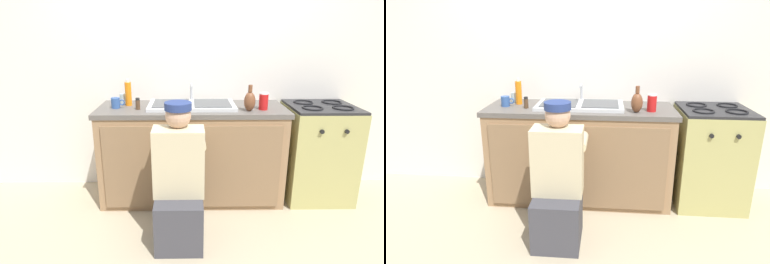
# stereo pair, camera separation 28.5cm
# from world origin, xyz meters

# --- Properties ---
(ground_plane) EXTENTS (12.00, 12.00, 0.00)m
(ground_plane) POSITION_xyz_m (0.00, 0.00, 0.00)
(ground_plane) COLOR tan
(back_wall) EXTENTS (6.00, 0.10, 2.50)m
(back_wall) POSITION_xyz_m (0.00, 0.65, 1.25)
(back_wall) COLOR silver
(back_wall) RESTS_ON ground_plane
(counter_cabinet) EXTENTS (1.70, 0.62, 0.87)m
(counter_cabinet) POSITION_xyz_m (0.00, 0.29, 0.44)
(counter_cabinet) COLOR #997551
(counter_cabinet) RESTS_ON ground_plane
(countertop) EXTENTS (1.74, 0.62, 0.04)m
(countertop) POSITION_xyz_m (0.00, 0.30, 0.90)
(countertop) COLOR #5B5651
(countertop) RESTS_ON counter_cabinet
(sink_double_basin) EXTENTS (0.80, 0.44, 0.19)m
(sink_double_basin) POSITION_xyz_m (0.00, 0.30, 0.94)
(sink_double_basin) COLOR silver
(sink_double_basin) RESTS_ON countertop
(stove_range) EXTENTS (0.62, 0.62, 0.94)m
(stove_range) POSITION_xyz_m (1.23, 0.30, 0.47)
(stove_range) COLOR tan
(stove_range) RESTS_ON ground_plane
(plumber_person) EXTENTS (0.42, 0.61, 1.10)m
(plumber_person) POSITION_xyz_m (-0.11, -0.42, 0.46)
(plumber_person) COLOR #3F3F47
(plumber_person) RESTS_ON ground_plane
(coffee_mug) EXTENTS (0.13, 0.08, 0.09)m
(coffee_mug) POSITION_xyz_m (-0.69, 0.26, 0.97)
(coffee_mug) COLOR #335699
(coffee_mug) RESTS_ON countertop
(soda_cup_red) EXTENTS (0.08, 0.08, 0.15)m
(soda_cup_red) POSITION_xyz_m (0.64, 0.18, 0.99)
(soda_cup_red) COLOR red
(soda_cup_red) RESTS_ON countertop
(water_glass) EXTENTS (0.06, 0.06, 0.10)m
(water_glass) POSITION_xyz_m (-0.66, 0.43, 0.97)
(water_glass) COLOR #ADC6CC
(water_glass) RESTS_ON countertop
(soap_bottle_orange) EXTENTS (0.06, 0.06, 0.25)m
(soap_bottle_orange) POSITION_xyz_m (-0.59, 0.36, 1.03)
(soap_bottle_orange) COLOR orange
(soap_bottle_orange) RESTS_ON countertop
(spice_bottle_pepper) EXTENTS (0.04, 0.04, 0.10)m
(spice_bottle_pepper) POSITION_xyz_m (-0.48, 0.20, 0.97)
(spice_bottle_pepper) COLOR #513823
(spice_bottle_pepper) RESTS_ON countertop
(vase_decorative) EXTENTS (0.10, 0.10, 0.23)m
(vase_decorative) POSITION_xyz_m (0.51, 0.13, 1.01)
(vase_decorative) COLOR brown
(vase_decorative) RESTS_ON countertop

